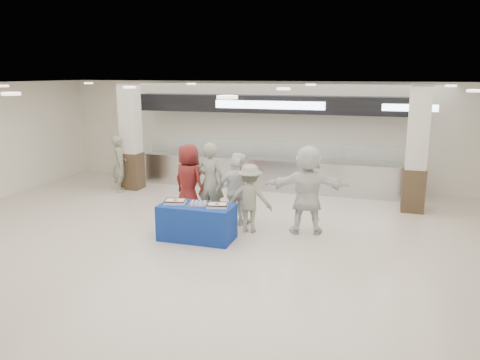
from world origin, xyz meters
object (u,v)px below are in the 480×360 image
(soldier_a, at_px, (211,182))
(civilian_white, at_px, (307,189))
(chef_tall, at_px, (237,187))
(sheet_cake_right, at_px, (217,205))
(chef_short, at_px, (236,191))
(civilian_maroon, at_px, (189,182))
(sheet_cake_left, at_px, (175,201))
(cupcake_tray, at_px, (198,203))
(soldier_b, at_px, (250,198))
(display_table, at_px, (197,222))
(soldier_bg, at_px, (120,164))

(soldier_a, height_order, civilian_white, civilian_white)
(chef_tall, bearing_deg, sheet_cake_right, 89.46)
(chef_short, bearing_deg, civilian_maroon, -20.65)
(sheet_cake_right, relative_size, chef_short, 0.30)
(sheet_cake_left, relative_size, civilian_white, 0.25)
(chef_tall, bearing_deg, cupcake_tray, 72.31)
(soldier_a, xyz_separation_m, chef_tall, (0.60, 0.16, -0.12))
(cupcake_tray, xyz_separation_m, civilian_white, (2.10, 1.09, 0.19))
(soldier_a, bearing_deg, soldier_b, 159.13)
(display_table, relative_size, soldier_b, 1.02)
(cupcake_tray, height_order, chef_tall, chef_tall)
(display_table, bearing_deg, sheet_cake_left, -178.48)
(civilian_maroon, relative_size, soldier_b, 1.20)
(sheet_cake_left, distance_m, chef_tall, 1.72)
(chef_tall, bearing_deg, civilian_maroon, 6.19)
(civilian_white, bearing_deg, display_table, 14.49)
(display_table, relative_size, chef_short, 0.97)
(sheet_cake_right, distance_m, cupcake_tray, 0.44)
(sheet_cake_right, distance_m, soldier_b, 0.95)
(display_table, distance_m, sheet_cake_right, 0.63)
(sheet_cake_right, xyz_separation_m, chef_short, (0.03, 1.19, 0.00))
(chef_short, xyz_separation_m, civilian_white, (1.64, -0.06, 0.18))
(sheet_cake_left, bearing_deg, sheet_cake_right, -0.38)
(civilian_maroon, height_order, soldier_a, soldier_a)
(display_table, distance_m, chef_tall, 1.58)
(cupcake_tray, relative_size, soldier_b, 0.33)
(display_table, bearing_deg, soldier_a, 97.77)
(civilian_maroon, relative_size, soldier_bg, 1.10)
(cupcake_tray, relative_size, civilian_white, 0.25)
(sheet_cake_right, height_order, civilian_maroon, civilian_maroon)
(display_table, distance_m, sheet_cake_left, 0.64)
(display_table, relative_size, soldier_bg, 0.93)
(display_table, distance_m, civilian_white, 2.48)
(civilian_maroon, bearing_deg, civilian_white, -161.70)
(soldier_bg, bearing_deg, civilian_white, -137.11)
(cupcake_tray, bearing_deg, sheet_cake_right, -5.46)
(civilian_maroon, distance_m, chef_short, 1.23)
(soldier_a, relative_size, chef_short, 1.18)
(display_table, xyz_separation_m, civilian_maroon, (-0.73, 1.28, 0.53))
(soldier_bg, bearing_deg, chef_tall, -140.09)
(display_table, height_order, sheet_cake_left, sheet_cake_left)
(display_table, height_order, chef_short, chef_short)
(soldier_a, bearing_deg, display_table, 100.63)
(soldier_b, bearing_deg, civilian_white, -170.33)
(chef_tall, bearing_deg, soldier_a, 12.14)
(chef_tall, height_order, chef_short, chef_tall)
(cupcake_tray, xyz_separation_m, chef_tall, (0.39, 1.43, 0.04))
(sheet_cake_left, height_order, chef_tall, chef_tall)
(display_table, bearing_deg, cupcake_tray, 37.70)
(soldier_b, height_order, civilian_white, civilian_white)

